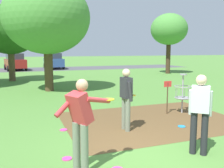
{
  "coord_description": "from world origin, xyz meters",
  "views": [
    {
      "loc": [
        -2.3,
        -4.37,
        2.22
      ],
      "look_at": [
        0.75,
        3.89,
        1.0
      ],
      "focal_mm": 39.78,
      "sensor_mm": 36.0,
      "label": 1
    }
  ],
  "objects": [
    {
      "name": "tree_near_left",
      "position": [
        -2.88,
        14.68,
        3.6
      ],
      "size": [
        4.03,
        4.03,
        5.33
      ],
      "color": "brown",
      "rests_on": "ground"
    },
    {
      "name": "ground_plane",
      "position": [
        0.0,
        0.0,
        0.0
      ],
      "size": [
        160.0,
        160.0,
        0.0
      ],
      "primitive_type": "plane",
      "color": "#518438"
    },
    {
      "name": "parked_car_center_left",
      "position": [
        1.38,
        25.43,
        0.92
      ],
      "size": [
        2.08,
        4.25,
        1.84
      ],
      "color": "#2D4784",
      "rests_on": "ground"
    },
    {
      "name": "frisbee_near_basket",
      "position": [
        3.95,
        2.83,
        0.01
      ],
      "size": [
        0.25,
        0.25,
        0.02
      ],
      "primitive_type": "cylinder",
      "color": "red",
      "rests_on": "ground"
    },
    {
      "name": "frisbee_far_right",
      "position": [
        -1.26,
        2.33,
        0.01
      ],
      "size": [
        0.21,
        0.21,
        0.02
      ],
      "primitive_type": "cylinder",
      "color": "#E53D99",
      "rests_on": "ground"
    },
    {
      "name": "parking_lot_strip",
      "position": [
        0.0,
        25.3,
        0.0
      ],
      "size": [
        36.0,
        6.0,
        0.01
      ],
      "primitive_type": "cube",
      "color": "#4C4C51",
      "rests_on": "ground"
    },
    {
      "name": "frisbee_by_tee",
      "position": [
        -1.5,
        0.46,
        0.01
      ],
      "size": [
        0.21,
        0.21,
        0.02
      ],
      "primitive_type": "cylinder",
      "color": "#E53D99",
      "rests_on": "ground"
    },
    {
      "name": "tree_near_right",
      "position": [
        10.71,
        15.65,
        4.06
      ],
      "size": [
        3.38,
        3.38,
        5.53
      ],
      "color": "#422D1E",
      "rests_on": "ground"
    },
    {
      "name": "player_throwing",
      "position": [
        -1.34,
        -0.16,
        0.99
      ],
      "size": [
        1.17,
        0.5,
        1.71
      ],
      "color": "slate",
      "rests_on": "ground"
    },
    {
      "name": "parked_car_leftmost",
      "position": [
        -2.84,
        24.7,
        0.92
      ],
      "size": [
        2.45,
        4.43,
        1.84
      ],
      "color": "maroon",
      "rests_on": "ground"
    },
    {
      "name": "player_waiting_left",
      "position": [
        1.18,
        -0.26,
        0.97
      ],
      "size": [
        0.46,
        0.45,
        1.71
      ],
      "color": "#232328",
      "rests_on": "ground"
    },
    {
      "name": "frisbee_mid_grass",
      "position": [
        2.01,
        1.46,
        0.01
      ],
      "size": [
        0.22,
        0.22,
        0.02
      ],
      "primitive_type": "cylinder",
      "color": "#1E93DB",
      "rests_on": "ground"
    },
    {
      "name": "player_foreground_watching",
      "position": [
        0.37,
        1.74,
        0.97
      ],
      "size": [
        0.41,
        0.48,
        1.71
      ],
      "color": "slate",
      "rests_on": "ground"
    },
    {
      "name": "tree_mid_left",
      "position": [
        -0.88,
        9.29,
        3.89
      ],
      "size": [
        4.52,
        4.52,
        5.83
      ],
      "color": "#4C3823",
      "rests_on": "ground"
    },
    {
      "name": "frisbee_scattered_a",
      "position": [
        -0.6,
        3.27,
        0.01
      ],
      "size": [
        0.21,
        0.21,
        0.02
      ],
      "primitive_type": "cylinder",
      "color": "white",
      "rests_on": "ground"
    },
    {
      "name": "dirt_tee_pad",
      "position": [
        1.5,
        2.39,
        0.0
      ],
      "size": [
        5.38,
        3.89,
        0.01
      ],
      "primitive_type": "cube",
      "color": "brown",
      "rests_on": "ground"
    },
    {
      "name": "disc_golf_basket",
      "position": [
        2.92,
        2.8,
        0.75
      ],
      "size": [
        0.98,
        0.58,
        1.39
      ],
      "color": "#9E9EA3",
      "rests_on": "ground"
    }
  ]
}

